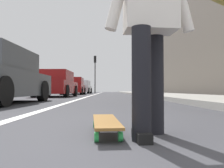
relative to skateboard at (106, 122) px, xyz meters
The scene contains 10 objects.
ground_plane 8.95m from the skateboard, ahead, with size 80.00×80.00×0.00m, color #38383D.
lane_stripe_white 18.99m from the skateboard, ahead, with size 52.00×0.16×0.01m, color silver.
sidewalk_curb 17.32m from the skateboard, 11.91° to the right, with size 52.00×3.20×0.15m, color #9E9B93.
building_facade 22.76m from the skateboard, 17.34° to the right, with size 40.00×1.20×12.26m, color #675F54.
skateboard is the anchor object (origin of this frame).
skater_person 0.92m from the skateboard, 113.39° to the right, with size 0.48×0.72×1.64m.
parked_car_mid 11.48m from the skateboard, 15.26° to the left, with size 4.31×2.02×1.49m.
parked_car_far 18.04m from the skateboard, ahead, with size 4.40×1.97×1.48m.
parked_car_end 24.30m from the skateboard, ahead, with size 4.45×2.07×1.49m.
traffic_light 24.63m from the skateboard, ahead, with size 0.33×0.28×4.47m.
Camera 1 is at (-0.81, 0.12, 0.36)m, focal length 35.54 mm.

